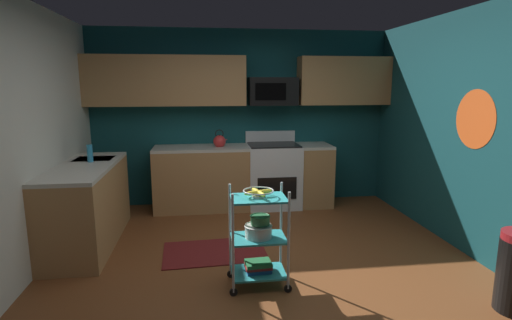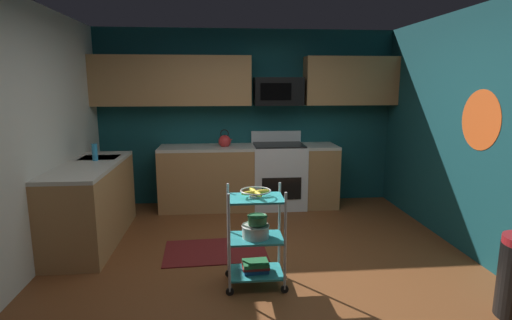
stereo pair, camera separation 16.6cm
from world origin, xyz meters
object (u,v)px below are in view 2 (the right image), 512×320
Objects in this scene: book_stack at (256,266)px; kettle at (225,141)px; rolling_cart at (256,238)px; mixing_bowl_small at (257,220)px; microwave at (278,91)px; dish_soap_bottle at (95,152)px; mixing_bowl_large at (256,231)px; oven_range at (278,175)px; fruit_bowl at (256,192)px.

kettle is at bearing 95.69° from book_stack.
rolling_cart reaches higher than mixing_bowl_small.
microwave is 2.74m from mixing_bowl_small.
dish_soap_bottle reaches higher than rolling_cart.
rolling_cart is at bearing -102.57° from microwave.
rolling_cart is 0.27m from book_stack.
mixing_bowl_small is 2.40m from kettle.
oven_range is at bearing 76.88° from mixing_bowl_large.
mixing_bowl_small is at bearing 39.25° from mixing_bowl_large.
fruit_bowl is at bearing -38.35° from dish_soap_bottle.
rolling_cart reaches higher than mixing_bowl_large.
dish_soap_bottle is at bearing -155.11° from microwave.
microwave is at bearing 7.84° from kettle.
rolling_cart is at bearing 180.00° from book_stack.
fruit_bowl is (-0.55, -2.48, -0.82)m from microwave.
kettle is 1.32× the size of dish_soap_bottle.
oven_range reaches higher than book_stack.
book_stack is 1.23× the size of dish_soap_bottle.
mixing_bowl_large is at bearing -102.57° from microwave.
kettle is (-0.24, 2.37, 0.48)m from mixing_bowl_large.
mixing_bowl_large is 1.26× the size of dish_soap_bottle.
mixing_bowl_large is 1.38× the size of mixing_bowl_small.
mixing_bowl_large is 2.43m from kettle.
book_stack is (-0.55, -2.37, -0.30)m from oven_range.
mixing_bowl_large is at bearing 180.00° from book_stack.
rolling_cart is at bearing -84.31° from kettle.
microwave is 2.65m from dish_soap_bottle.
microwave reaches higher than mixing_bowl_large.
kettle is at bearing -172.16° from microwave.
fruit_bowl is 1.49× the size of mixing_bowl_small.
dish_soap_bottle is at bearing 142.22° from mixing_bowl_small.
kettle is at bearing 95.69° from fruit_bowl.
fruit_bowl is (0.00, 0.00, 0.42)m from rolling_cart.
fruit_bowl is 2.38m from kettle.
dish_soap_bottle is (-1.77, 1.40, 0.50)m from mixing_bowl_large.
mixing_bowl_small is 0.91× the size of dish_soap_bottle.
mixing_bowl_large is (-0.00, 0.00, 0.07)m from rolling_cart.
kettle is (-0.24, 2.37, 0.82)m from book_stack.
rolling_cart is 3.72× the size of book_stack.
rolling_cart is 3.36× the size of fruit_bowl.
mixing_bowl_small is (-0.53, -2.46, -1.08)m from microwave.
kettle reaches higher than oven_range.
mixing_bowl_small is (-0.53, -2.36, 0.14)m from oven_range.
oven_range is 4.37× the size of mixing_bowl_large.
dish_soap_bottle is at bearing 141.65° from mixing_bowl_large.
oven_range is at bearing 77.21° from mixing_bowl_small.
book_stack is at bearing -102.57° from microwave.
book_stack is (0.00, 0.00, -0.27)m from rolling_cart.
book_stack is at bearing 0.00° from mixing_bowl_large.
kettle reaches higher than book_stack.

